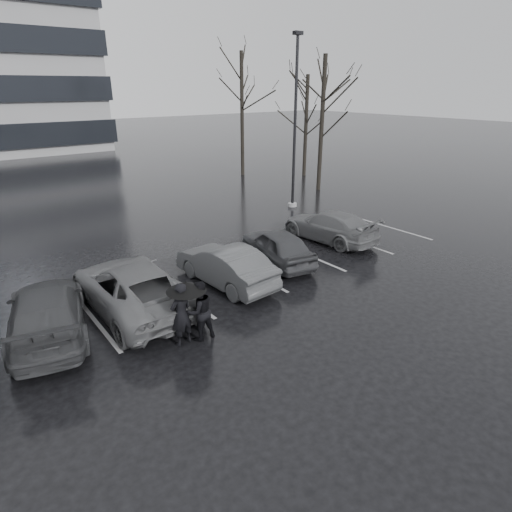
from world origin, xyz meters
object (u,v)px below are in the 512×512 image
Objects in this scene: car_main at (277,246)px; tree_ne at (306,127)px; car_west_c at (47,312)px; car_west_a at (225,265)px; car_east at (329,226)px; tree_north at (242,116)px; car_west_b at (133,287)px; pedestrian_left at (181,314)px; lamp_post at (295,132)px; pedestrian_right at (199,311)px; tree_east at (322,125)px.

car_main is 17.44m from tree_ne.
car_west_c is at bearing -149.94° from tree_ne.
car_west_a reaches higher than car_east.
tree_north reaches higher than car_west_c.
tree_ne is at bearing -145.15° from car_west_a.
tree_ne is at bearing -147.00° from car_west_b.
car_west_a is 3.76m from pedestrian_left.
car_main is at bearing -136.02° from lamp_post.
car_main is at bearing -136.74° from tree_ne.
car_east is (11.55, 0.75, -0.03)m from car_west_c.
tree_ne is (6.64, 6.10, -0.49)m from lamp_post.
car_main is 0.86× the size of car_east.
car_west_a is 0.58× the size of tree_ne.
car_east is at bearing -158.19° from pedestrian_right.
car_main is at bearing -175.53° from car_west_a.
pedestrian_left is at bearing 37.97° from car_main.
pedestrian_right reaches higher than car_west_c.
car_west_c is 2.83× the size of pedestrian_right.
tree_north is (11.63, 15.18, 3.58)m from car_west_a.
tree_east is at bearing -122.01° from tree_ne.
car_west_c is at bearing -0.51° from car_west_b.
lamp_post is at bearing -153.40° from pedestrian_left.
car_west_a is 0.48× the size of tree_north.
tree_north is (5.62, 14.22, 3.60)m from car_east.
tree_east is at bearing 26.93° from lamp_post.
pedestrian_right is at bearing -142.07° from lamp_post.
car_west_c is 15.58m from lamp_post.
tree_ne reaches higher than car_west_a.
car_west_b is 22.04m from tree_ne.
tree_east is at bearing -136.16° from car_east.
tree_north is at bearing -110.05° from car_main.
car_west_b reaches higher than car_main.
car_west_c is at bearing -156.33° from tree_east.
tree_ne is at bearing -125.39° from car_main.
pedestrian_left is at bearing 35.20° from car_west_a.
car_west_a is 10.96m from lamp_post.
tree_ne is 4.67m from tree_north.
car_west_b reaches higher than car_west_c.
tree_north is (14.04, 17.60, 3.43)m from pedestrian_right.
car_west_a is 19.45m from tree_north.
car_west_c reaches higher than car_east.
tree_ne reaches higher than car_west_c.
lamp_post reaches higher than car_west_c.
tree_east is (12.63, 8.18, 3.33)m from car_west_a.
tree_east is (15.79, 7.98, 3.28)m from car_west_b.
pedestrian_left is at bearing -143.47° from lamp_post.
pedestrian_right is 0.21× the size of tree_east.
lamp_post is 9.03m from tree_ne.
lamp_post is (11.41, 8.45, 3.13)m from pedestrian_left.
car_west_b reaches higher than car_west_a.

